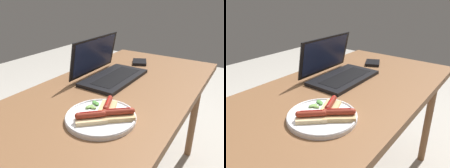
{
  "view_description": "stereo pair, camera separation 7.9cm",
  "coord_description": "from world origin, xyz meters",
  "views": [
    {
      "loc": [
        -0.76,
        -0.5,
        1.14
      ],
      "look_at": [
        -0.02,
        -0.03,
        0.77
      ],
      "focal_mm": 35.0,
      "sensor_mm": 36.0,
      "label": 1
    },
    {
      "loc": [
        -0.71,
        -0.57,
        1.14
      ],
      "look_at": [
        -0.02,
        -0.03,
        0.77
      ],
      "focal_mm": 35.0,
      "sensor_mm": 36.0,
      "label": 2
    }
  ],
  "objects": [
    {
      "name": "salad_pile",
      "position": [
        -0.16,
        -0.03,
        0.72
      ],
      "size": [
        0.08,
        0.05,
        0.01
      ],
      "color": "#387A33",
      "rests_on": "plate"
    },
    {
      "name": "desk",
      "position": [
        0.0,
        0.0,
        0.64
      ],
      "size": [
        1.47,
        0.7,
        0.71
      ],
      "color": "brown",
      "rests_on": "ground_plane"
    },
    {
      "name": "laptop",
      "position": [
        0.16,
        0.1,
        0.75
      ],
      "size": [
        0.38,
        0.26,
        0.21
      ],
      "color": "black",
      "rests_on": "desk"
    },
    {
      "name": "plate",
      "position": [
        -0.2,
        -0.1,
        0.72
      ],
      "size": [
        0.26,
        0.26,
        0.02
      ],
      "color": "silver",
      "rests_on": "desk"
    },
    {
      "name": "sausage_toast_middle",
      "position": [
        -0.25,
        -0.09,
        0.73
      ],
      "size": [
        0.12,
        0.12,
        0.04
      ],
      "rotation": [
        0.0,
        0.0,
        2.32
      ],
      "color": "#D6B784",
      "rests_on": "plate"
    },
    {
      "name": "sausage_toast_left",
      "position": [
        -0.18,
        -0.16,
        0.74
      ],
      "size": [
        0.12,
        0.13,
        0.04
      ],
      "rotation": [
        0.0,
        0.0,
        2.27
      ],
      "color": "tan",
      "rests_on": "plate"
    },
    {
      "name": "sausage_toast_right",
      "position": [
        -0.14,
        -0.09,
        0.73
      ],
      "size": [
        0.11,
        0.09,
        0.04
      ],
      "rotation": [
        0.0,
        0.0,
        0.39
      ],
      "color": "tan",
      "rests_on": "plate"
    },
    {
      "name": "external_drive",
      "position": [
        0.48,
        0.08,
        0.71
      ],
      "size": [
        0.14,
        0.13,
        0.02
      ],
      "rotation": [
        0.0,
        0.0,
        0.45
      ],
      "color": "black",
      "rests_on": "desk"
    }
  ]
}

